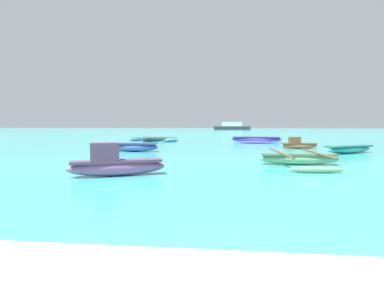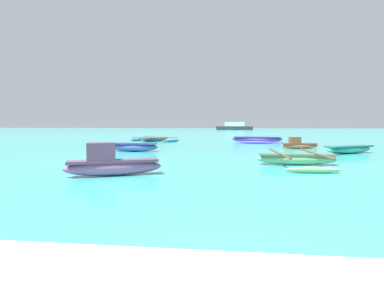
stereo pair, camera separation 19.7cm
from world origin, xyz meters
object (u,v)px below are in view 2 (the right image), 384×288
moored_boat_0 (299,145)px  moored_boat_6 (269,139)px  moored_boat_7 (296,159)px  moored_boat_4 (349,149)px  moored_boat_1 (155,139)px  distant_ferry (234,127)px  moored_boat_2 (134,147)px  moored_boat_3 (257,139)px  moored_boat_5 (112,164)px

moored_boat_0 → moored_boat_6: (-0.46, 9.44, -0.09)m
moored_boat_6 → moored_boat_7: (-1.36, -17.03, 0.06)m
moored_boat_0 → moored_boat_4: (1.86, -2.77, -0.03)m
moored_boat_1 → moored_boat_7: 16.91m
moored_boat_7 → distant_ferry: (-0.53, 71.27, 0.66)m
moored_boat_2 → moored_boat_4: bearing=-1.3°
moored_boat_3 → moored_boat_6: 3.11m
moored_boat_3 → moored_boat_6: moored_boat_3 is taller
moored_boat_0 → moored_boat_1: 12.65m
moored_boat_0 → moored_boat_2: bearing=-168.9°
moored_boat_6 → distant_ferry: (-1.89, 54.24, 0.72)m
moored_boat_0 → moored_boat_3: (-1.86, 6.66, -0.02)m
moored_boat_7 → distant_ferry: size_ratio=0.41×
moored_boat_4 → moored_boat_7: (-3.67, -4.82, -0.01)m
moored_boat_0 → moored_boat_6: bearing=85.9°
moored_boat_6 → distant_ferry: distant_ferry is taller
moored_boat_2 → distant_ferry: 67.08m
moored_boat_2 → moored_boat_7: size_ratio=0.66×
moored_boat_2 → distant_ferry: (7.02, 66.71, 0.62)m
moored_boat_0 → distant_ferry: (-2.34, 63.68, 0.62)m
moored_boat_1 → moored_boat_3: size_ratio=0.94×
moored_boat_2 → moored_boat_6: 15.33m
moored_boat_2 → moored_boat_6: size_ratio=0.90×
moored_boat_0 → moored_boat_7: 7.80m
moored_boat_1 → moored_boat_3: (8.78, -0.17, 0.07)m
moored_boat_6 → moored_boat_1: bearing=-109.4°
moored_boat_0 → moored_boat_2: (-9.36, -3.03, 0.01)m
moored_boat_6 → moored_boat_7: size_ratio=0.73×
moored_boat_0 → distant_ferry: 63.73m
moored_boat_3 → distant_ferry: distant_ferry is taller
moored_boat_4 → moored_boat_0: bearing=93.8°
moored_boat_6 → distant_ferry: bearing=148.2°
moored_boat_0 → moored_boat_4: 3.33m
moored_boat_0 → moored_boat_7: size_ratio=0.57×
moored_boat_2 → moored_boat_5: size_ratio=0.97×
moored_boat_6 → moored_boat_2: bearing=-69.3°
moored_boat_7 → moored_boat_5: bearing=-154.3°
moored_boat_0 → moored_boat_5: 13.05m
moored_boat_2 → moored_boat_4: (11.22, 0.27, -0.04)m
moored_boat_1 → moored_boat_6: (10.18, 2.61, -0.01)m
moored_boat_4 → moored_boat_6: bearing=70.6°
moored_boat_0 → moored_boat_3: bearing=98.7°
moored_boat_0 → moored_boat_1: size_ratio=0.51×
moored_boat_0 → moored_boat_5: bearing=-132.6°
moored_boat_5 → moored_boat_6: bearing=47.0°
moored_boat_5 → distant_ferry: size_ratio=0.28×
moored_boat_2 → moored_boat_1: bearing=94.7°
moored_boat_3 → moored_boat_5: size_ratio=1.74×
moored_boat_7 → moored_boat_4: bearing=51.0°
moored_boat_3 → moored_boat_4: (3.72, -9.43, -0.01)m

